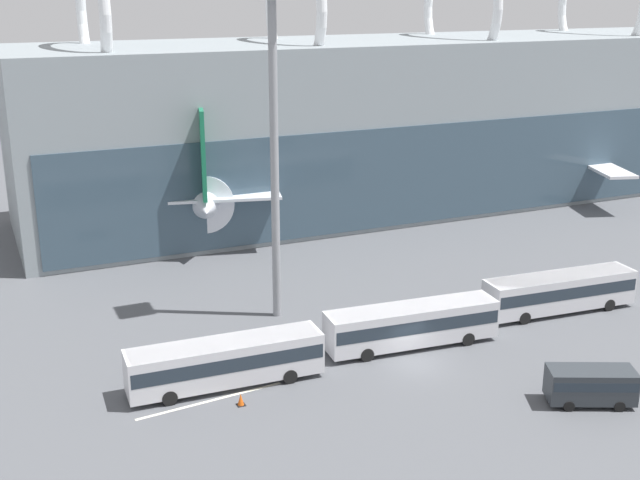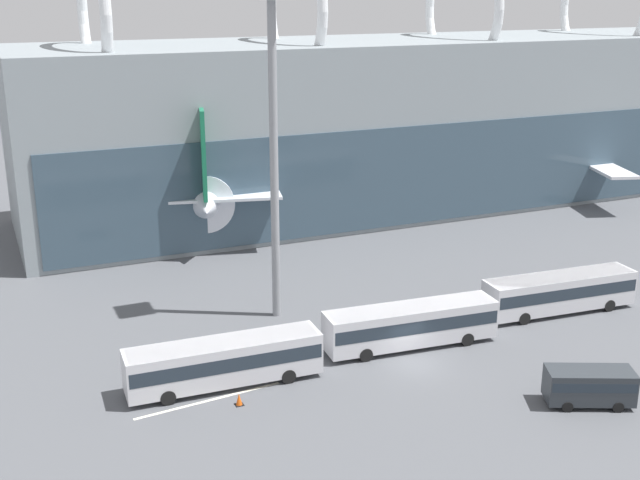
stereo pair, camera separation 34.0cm
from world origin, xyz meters
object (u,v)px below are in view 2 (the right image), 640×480
Objects in this scene: service_van_foreground at (589,384)px; shuttle_bus_1 at (411,323)px; floodlight_mast at (273,113)px; shuttle_bus_2 at (560,291)px; airliner_parked_remote at (551,138)px; traffic_cone_0 at (239,399)px; shuttle_bus_0 at (224,360)px; airliner_at_gate_far at (201,174)px.

shuttle_bus_1 is at bearing -38.68° from service_van_foreground.
shuttle_bus_2 is at bearing -22.22° from floodlight_mast.
airliner_parked_remote is 52.08× the size of traffic_cone_0.
airliner_parked_remote is 61.73m from floodlight_mast.
shuttle_bus_2 is (-31.00, -39.68, -3.69)m from airliner_parked_remote.
floodlight_mast is (-6.92, 9.54, 14.52)m from shuttle_bus_1.
shuttle_bus_0 and shuttle_bus_2 have the same top height.
shuttle_bus_0 is at bearing -173.41° from shuttle_bus_2.
airliner_parked_remote is 7.10× the size of service_van_foreground.
floodlight_mast reaches higher than shuttle_bus_1.
airliner_at_gate_far is 49.83m from airliner_parked_remote.
airliner_at_gate_far reaches higher than shuttle_bus_0.
airliner_parked_remote reaches higher than shuttle_bus_1.
service_van_foreground is (-39.29, -52.58, -4.16)m from airliner_parked_remote.
shuttle_bus_2 is 0.52× the size of floodlight_mast.
airliner_parked_remote is 3.15× the size of shuttle_bus_2.
service_van_foreground is at bearing 71.51° from airliner_parked_remote.
floodlight_mast is at bearing 59.88° from traffic_cone_0.
floodlight_mast reaches higher than airliner_parked_remote.
airliner_at_gate_far is at bearing -53.90° from service_van_foreground.
floodlight_mast is 21.76m from traffic_cone_0.
shuttle_bus_1 is 16.58× the size of traffic_cone_0.
airliner_at_gate_far is at bearing 101.26° from shuttle_bus_1.
shuttle_bus_2 is at bearing 8.24° from shuttle_bus_1.
shuttle_bus_1 is 1.00× the size of shuttle_bus_2.
shuttle_bus_2 is 16.56× the size of traffic_cone_0.
shuttle_bus_2 is at bearing 8.07° from traffic_cone_0.
airliner_at_gate_far is 41.57m from shuttle_bus_0.
service_van_foreground is (20.40, -11.74, -0.47)m from shuttle_bus_0.
service_van_foreground is (-8.29, -12.90, -0.47)m from shuttle_bus_2.
shuttle_bus_0 is (-59.69, -40.84, -3.69)m from airliner_parked_remote.
shuttle_bus_2 is (14.35, 0.85, 0.00)m from shuttle_bus_1.
airliner_at_gate_far is at bearing 85.39° from floodlight_mast.
shuttle_bus_1 is at bearing -54.01° from floodlight_mast.
service_van_foreground is 7.33× the size of traffic_cone_0.
service_van_foreground is 22.23m from traffic_cone_0.
service_van_foreground is at bearing -58.47° from shuttle_bus_1.
shuttle_bus_0 is 16.49× the size of traffic_cone_0.
airliner_parked_remote is at bearing 56.28° from shuttle_bus_2.
shuttle_bus_1 is 13.50m from service_van_foreground.
airliner_parked_remote is at bearing 37.02° from shuttle_bus_0.
airliner_parked_remote reaches higher than shuttle_bus_0.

